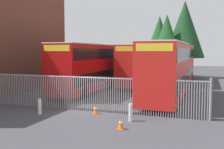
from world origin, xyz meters
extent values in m
plane|color=#3D3D42|center=(0.00, 8.00, 0.00)|extent=(100.00, 100.00, 0.00)
cylinder|color=gray|center=(-7.07, 0.00, 1.10)|extent=(0.06, 0.06, 2.20)
cylinder|color=gray|center=(-6.93, 0.00, 1.10)|extent=(0.06, 0.06, 2.20)
cylinder|color=gray|center=(-6.79, 0.00, 1.10)|extent=(0.06, 0.06, 2.20)
cylinder|color=gray|center=(-6.65, 0.00, 1.10)|extent=(0.06, 0.06, 2.20)
cylinder|color=gray|center=(-6.51, 0.00, 1.10)|extent=(0.06, 0.06, 2.20)
cylinder|color=gray|center=(-6.37, 0.00, 1.10)|extent=(0.06, 0.06, 2.20)
cylinder|color=gray|center=(-6.23, 0.00, 1.10)|extent=(0.06, 0.06, 2.20)
cylinder|color=gray|center=(-6.09, 0.00, 1.10)|extent=(0.06, 0.06, 2.20)
cylinder|color=gray|center=(-5.95, 0.00, 1.10)|extent=(0.06, 0.06, 2.20)
cylinder|color=gray|center=(-5.81, 0.00, 1.10)|extent=(0.06, 0.06, 2.20)
cylinder|color=gray|center=(-5.67, 0.00, 1.10)|extent=(0.06, 0.06, 2.20)
cylinder|color=gray|center=(-5.53, 0.00, 1.10)|extent=(0.06, 0.06, 2.20)
cylinder|color=gray|center=(-5.39, 0.00, 1.10)|extent=(0.06, 0.06, 2.20)
cylinder|color=gray|center=(-5.24, 0.00, 1.10)|extent=(0.06, 0.06, 2.20)
cylinder|color=gray|center=(-5.10, 0.00, 1.10)|extent=(0.06, 0.06, 2.20)
cylinder|color=gray|center=(-4.96, 0.00, 1.10)|extent=(0.06, 0.06, 2.20)
cylinder|color=gray|center=(-4.82, 0.00, 1.10)|extent=(0.06, 0.06, 2.20)
cylinder|color=gray|center=(-4.68, 0.00, 1.10)|extent=(0.06, 0.06, 2.20)
cylinder|color=gray|center=(-4.54, 0.00, 1.10)|extent=(0.06, 0.06, 2.20)
cylinder|color=gray|center=(-4.40, 0.00, 1.10)|extent=(0.06, 0.06, 2.20)
cylinder|color=gray|center=(-4.26, 0.00, 1.10)|extent=(0.06, 0.06, 2.20)
cylinder|color=gray|center=(-4.12, 0.00, 1.10)|extent=(0.06, 0.06, 2.20)
cylinder|color=gray|center=(-3.98, 0.00, 1.10)|extent=(0.06, 0.06, 2.20)
cylinder|color=gray|center=(-3.84, 0.00, 1.10)|extent=(0.06, 0.06, 2.20)
cylinder|color=gray|center=(-3.70, 0.00, 1.10)|extent=(0.06, 0.06, 2.20)
cylinder|color=gray|center=(-3.56, 0.00, 1.10)|extent=(0.06, 0.06, 2.20)
cylinder|color=gray|center=(-3.42, 0.00, 1.10)|extent=(0.06, 0.06, 2.20)
cylinder|color=gray|center=(-3.28, 0.00, 1.10)|extent=(0.06, 0.06, 2.20)
cylinder|color=gray|center=(-3.14, 0.00, 1.10)|extent=(0.06, 0.06, 2.20)
cylinder|color=gray|center=(-3.00, 0.00, 1.10)|extent=(0.06, 0.06, 2.20)
cylinder|color=gray|center=(-2.86, 0.00, 1.10)|extent=(0.06, 0.06, 2.20)
cylinder|color=gray|center=(-2.72, 0.00, 1.10)|extent=(0.06, 0.06, 2.20)
cylinder|color=gray|center=(-2.58, 0.00, 1.10)|extent=(0.06, 0.06, 2.20)
cylinder|color=gray|center=(-2.44, 0.00, 1.10)|extent=(0.06, 0.06, 2.20)
cylinder|color=gray|center=(-2.30, 0.00, 1.10)|extent=(0.06, 0.06, 2.20)
cylinder|color=gray|center=(-2.16, 0.00, 1.10)|extent=(0.06, 0.06, 2.20)
cylinder|color=gray|center=(-2.02, 0.00, 1.10)|extent=(0.06, 0.06, 2.20)
cylinder|color=gray|center=(-1.88, 0.00, 1.10)|extent=(0.06, 0.06, 2.20)
cylinder|color=gray|center=(-1.74, 0.00, 1.10)|extent=(0.06, 0.06, 2.20)
cylinder|color=gray|center=(-1.60, 0.00, 1.10)|extent=(0.06, 0.06, 2.20)
cylinder|color=gray|center=(-1.46, 0.00, 1.10)|extent=(0.06, 0.06, 2.20)
cylinder|color=gray|center=(-1.32, 0.00, 1.10)|extent=(0.06, 0.06, 2.20)
cylinder|color=gray|center=(-1.18, 0.00, 1.10)|extent=(0.06, 0.06, 2.20)
cylinder|color=gray|center=(-1.04, 0.00, 1.10)|extent=(0.06, 0.06, 2.20)
cylinder|color=gray|center=(-0.90, 0.00, 1.10)|extent=(0.06, 0.06, 2.20)
cylinder|color=gray|center=(-0.76, 0.00, 1.10)|extent=(0.06, 0.06, 2.20)
cylinder|color=gray|center=(-0.62, 0.00, 1.10)|extent=(0.06, 0.06, 2.20)
cylinder|color=gray|center=(-0.48, 0.00, 1.10)|extent=(0.06, 0.06, 2.20)
cylinder|color=gray|center=(-0.34, 0.00, 1.10)|extent=(0.06, 0.06, 2.20)
cylinder|color=gray|center=(-0.20, 0.00, 1.10)|extent=(0.06, 0.06, 2.20)
cylinder|color=gray|center=(-0.06, 0.00, 1.10)|extent=(0.06, 0.06, 2.20)
cylinder|color=gray|center=(0.09, 0.00, 1.10)|extent=(0.06, 0.06, 2.20)
cylinder|color=gray|center=(0.23, 0.00, 1.10)|extent=(0.06, 0.06, 2.20)
cylinder|color=gray|center=(0.37, 0.00, 1.10)|extent=(0.06, 0.06, 2.20)
cylinder|color=gray|center=(0.51, 0.00, 1.10)|extent=(0.06, 0.06, 2.20)
cylinder|color=gray|center=(0.65, 0.00, 1.10)|extent=(0.06, 0.06, 2.20)
cylinder|color=gray|center=(0.79, 0.00, 1.10)|extent=(0.06, 0.06, 2.20)
cylinder|color=gray|center=(0.93, 0.00, 1.10)|extent=(0.06, 0.06, 2.20)
cylinder|color=gray|center=(1.07, 0.00, 1.10)|extent=(0.06, 0.06, 2.20)
cylinder|color=gray|center=(1.21, 0.00, 1.10)|extent=(0.06, 0.06, 2.20)
cylinder|color=gray|center=(1.35, 0.00, 1.10)|extent=(0.06, 0.06, 2.20)
cylinder|color=gray|center=(1.49, 0.00, 1.10)|extent=(0.06, 0.06, 2.20)
cylinder|color=gray|center=(1.63, 0.00, 1.10)|extent=(0.06, 0.06, 2.20)
cylinder|color=gray|center=(1.77, 0.00, 1.10)|extent=(0.06, 0.06, 2.20)
cylinder|color=gray|center=(1.91, 0.00, 1.10)|extent=(0.06, 0.06, 2.20)
cylinder|color=gray|center=(2.05, 0.00, 1.10)|extent=(0.06, 0.06, 2.20)
cylinder|color=gray|center=(2.19, 0.00, 1.10)|extent=(0.06, 0.06, 2.20)
cylinder|color=gray|center=(2.33, 0.00, 1.10)|extent=(0.06, 0.06, 2.20)
cylinder|color=gray|center=(2.47, 0.00, 1.10)|extent=(0.06, 0.06, 2.20)
cylinder|color=gray|center=(2.61, 0.00, 1.10)|extent=(0.06, 0.06, 2.20)
cylinder|color=gray|center=(2.75, 0.00, 1.10)|extent=(0.06, 0.06, 2.20)
cylinder|color=gray|center=(2.89, 0.00, 1.10)|extent=(0.06, 0.06, 2.20)
cylinder|color=gray|center=(3.03, 0.00, 1.10)|extent=(0.06, 0.06, 2.20)
cylinder|color=gray|center=(3.17, 0.00, 1.10)|extent=(0.06, 0.06, 2.20)
cylinder|color=gray|center=(3.31, 0.00, 1.10)|extent=(0.06, 0.06, 2.20)
cylinder|color=gray|center=(3.45, 0.00, 1.10)|extent=(0.06, 0.06, 2.20)
cylinder|color=gray|center=(3.59, 0.00, 1.10)|extent=(0.06, 0.06, 2.20)
cylinder|color=gray|center=(3.73, 0.00, 1.10)|extent=(0.06, 0.06, 2.20)
cylinder|color=gray|center=(3.87, 0.00, 1.10)|extent=(0.06, 0.06, 2.20)
cylinder|color=gray|center=(4.01, 0.00, 1.10)|extent=(0.06, 0.06, 2.20)
cylinder|color=gray|center=(4.15, 0.00, 1.10)|extent=(0.06, 0.06, 2.20)
cylinder|color=gray|center=(4.29, 0.00, 1.10)|extent=(0.06, 0.06, 2.20)
cylinder|color=gray|center=(4.43, 0.00, 1.10)|extent=(0.06, 0.06, 2.20)
cylinder|color=gray|center=(4.57, 0.00, 1.10)|extent=(0.06, 0.06, 2.20)
cylinder|color=gray|center=(4.71, 0.00, 1.10)|extent=(0.06, 0.06, 2.20)
cylinder|color=gray|center=(4.85, 0.00, 1.10)|extent=(0.06, 0.06, 2.20)
cylinder|color=gray|center=(4.99, 0.00, 1.10)|extent=(0.06, 0.06, 2.20)
cylinder|color=gray|center=(5.13, 0.00, 1.10)|extent=(0.06, 0.06, 2.20)
cylinder|color=gray|center=(5.27, 0.00, 1.10)|extent=(0.06, 0.06, 2.20)
cylinder|color=gray|center=(5.42, 0.00, 1.10)|extent=(0.06, 0.06, 2.20)
cylinder|color=gray|center=(5.56, 0.00, 1.10)|extent=(0.06, 0.06, 2.20)
cylinder|color=gray|center=(5.70, 0.00, 1.10)|extent=(0.06, 0.06, 2.20)
cylinder|color=gray|center=(5.84, 0.00, 1.10)|extent=(0.06, 0.06, 2.20)
cylinder|color=gray|center=(5.98, 0.00, 1.10)|extent=(0.06, 0.06, 2.20)
cylinder|color=gray|center=(6.12, 0.00, 1.10)|extent=(0.06, 0.06, 2.20)
cylinder|color=gray|center=(6.26, 0.00, 1.10)|extent=(0.06, 0.06, 2.20)
cylinder|color=gray|center=(6.40, 0.00, 1.10)|extent=(0.06, 0.06, 2.20)
cylinder|color=gray|center=(6.54, 0.00, 1.10)|extent=(0.06, 0.06, 2.20)
cylinder|color=gray|center=(6.68, 0.00, 1.10)|extent=(0.06, 0.06, 2.20)
cylinder|color=gray|center=(6.82, 0.00, 1.10)|extent=(0.06, 0.06, 2.20)
cylinder|color=gray|center=(6.96, 0.00, 1.10)|extent=(0.06, 0.06, 2.20)
cylinder|color=gray|center=(7.10, 0.00, 1.10)|extent=(0.06, 0.06, 2.20)
cylinder|color=gray|center=(-0.62, 0.00, 2.12)|extent=(15.43, 0.07, 0.07)
cylinder|color=gray|center=(7.10, 0.00, 1.18)|extent=(0.14, 0.14, 2.35)
cube|color=#B70C0C|center=(-3.38, 7.01, 2.35)|extent=(2.50, 10.80, 4.00)
cube|color=black|center=(-3.38, 7.01, 1.55)|extent=(2.54, 10.37, 0.90)
cube|color=black|center=(-3.38, 7.01, 3.55)|extent=(2.54, 10.37, 0.90)
cube|color=yellow|center=(-3.38, 1.66, 4.00)|extent=(2.13, 0.12, 0.44)
cube|color=silver|center=(-3.38, 7.01, 4.38)|extent=(2.50, 10.80, 0.08)
cylinder|color=black|center=(-4.48, 3.66, 0.52)|extent=(0.30, 1.04, 1.04)
cylinder|color=black|center=(-2.28, 3.66, 0.52)|extent=(0.30, 1.04, 1.04)
cylinder|color=black|center=(-4.48, 9.98, 0.52)|extent=(0.30, 1.04, 1.04)
cylinder|color=black|center=(-2.28, 9.98, 0.52)|extent=(0.30, 1.04, 1.04)
cube|color=red|center=(4.00, 5.34, 2.35)|extent=(2.50, 10.80, 4.00)
cube|color=black|center=(4.00, 5.34, 1.55)|extent=(2.54, 10.37, 0.90)
cube|color=black|center=(4.00, 5.34, 3.55)|extent=(2.54, 10.37, 0.90)
cube|color=yellow|center=(4.00, -0.01, 4.00)|extent=(2.12, 0.12, 0.44)
cube|color=silver|center=(4.00, 5.34, 4.38)|extent=(2.50, 10.80, 0.08)
cylinder|color=black|center=(2.90, 2.00, 0.52)|extent=(0.30, 1.04, 1.04)
cylinder|color=black|center=(5.10, 2.00, 0.52)|extent=(0.30, 1.04, 1.04)
cylinder|color=black|center=(2.90, 8.31, 0.52)|extent=(0.30, 1.04, 1.04)
cylinder|color=black|center=(5.10, 8.31, 0.52)|extent=(0.30, 1.04, 1.04)
cube|color=red|center=(-0.12, 13.65, 2.35)|extent=(2.50, 10.80, 4.00)
cube|color=black|center=(-0.12, 13.65, 1.55)|extent=(2.54, 10.37, 0.90)
cube|color=black|center=(-0.12, 13.65, 3.55)|extent=(2.54, 10.37, 0.90)
cube|color=yellow|center=(-0.12, 8.30, 4.00)|extent=(2.12, 0.12, 0.44)
cube|color=silver|center=(-0.12, 13.65, 4.38)|extent=(2.50, 10.80, 0.08)
cylinder|color=black|center=(-1.22, 10.31, 0.52)|extent=(0.30, 1.04, 1.04)
cylinder|color=black|center=(0.98, 10.31, 0.52)|extent=(0.30, 1.04, 1.04)
cylinder|color=black|center=(-1.22, 16.62, 0.52)|extent=(0.30, 1.04, 1.04)
cylinder|color=black|center=(0.98, 16.62, 0.52)|extent=(0.30, 1.04, 1.04)
cube|color=red|center=(3.73, 17.10, 2.35)|extent=(2.50, 10.80, 4.00)
cube|color=black|center=(3.73, 17.10, 1.55)|extent=(2.54, 10.37, 0.90)
cube|color=black|center=(3.73, 17.10, 3.55)|extent=(2.54, 10.37, 0.90)
cube|color=yellow|center=(3.73, 11.75, 4.00)|extent=(2.12, 0.12, 0.44)
cube|color=silver|center=(3.73, 17.10, 4.38)|extent=(2.50, 10.80, 0.08)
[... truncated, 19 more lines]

